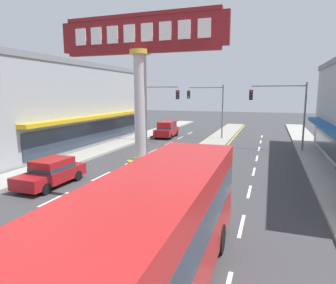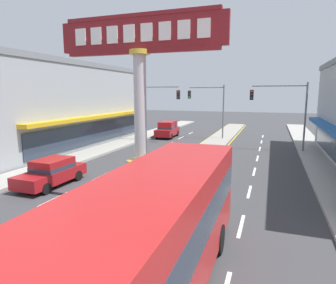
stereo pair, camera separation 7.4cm
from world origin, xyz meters
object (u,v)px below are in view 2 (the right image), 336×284
traffic_light_right_side (285,105)px  sedan_near_right_lane (52,172)px  traffic_light_median_far (210,103)px  suv_far_right_lane (168,129)px  storefront_left (59,105)px  traffic_light_left_side (153,103)px  bus_near_left_lane (144,244)px  district_sign (140,109)px

traffic_light_right_side → sedan_near_right_lane: 20.13m
traffic_light_median_far → suv_far_right_lane: (-5.01, -0.54, -3.21)m
storefront_left → traffic_light_median_far: storefront_left is taller
traffic_light_left_side → bus_near_left_lane: bearing=-68.3°
traffic_light_median_far → suv_far_right_lane: 5.98m
sedan_near_right_lane → traffic_light_right_side: bearing=50.0°
district_sign → suv_far_right_lane: bearing=106.3°
traffic_light_left_side → bus_near_left_lane: (9.45, -23.70, -2.38)m
suv_far_right_lane → district_sign: bearing=-73.7°
bus_near_left_lane → traffic_light_right_side: bearing=81.1°
district_sign → suv_far_right_lane: (-6.24, 21.28, -3.55)m
traffic_light_left_side → sedan_near_right_lane: bearing=-89.0°
bus_near_left_lane → traffic_light_left_side: bearing=111.7°
traffic_light_median_far → district_sign: bearing=-86.8°
district_sign → traffic_light_median_far: size_ratio=1.36×
traffic_light_median_far → sedan_near_right_lane: 21.38m
traffic_light_right_side → suv_far_right_lane: traffic_light_right_side is taller
traffic_light_median_far → storefront_left: bearing=-145.7°
district_sign → traffic_light_left_side: bearing=110.5°
district_sign → storefront_left: district_sign is taller
sedan_near_right_lane → bus_near_left_lane: bus_near_left_lane is taller
district_sign → sedan_near_right_lane: (-6.23, 1.31, -3.75)m
traffic_light_median_far → sedan_near_right_lane: size_ratio=1.43×
traffic_light_right_side → suv_far_right_lane: size_ratio=1.32×
traffic_light_left_side → storefront_left: bearing=-149.6°
district_sign → traffic_light_median_far: bearing=93.2°
traffic_light_median_far → bus_near_left_lane: traffic_light_median_far is taller
district_sign → bus_near_left_lane: 7.42m
traffic_light_right_side → district_sign: bearing=-111.6°
storefront_left → traffic_light_median_far: bearing=34.3°
storefront_left → sedan_near_right_lane: bearing=-52.8°
district_sign → storefront_left: 19.41m
traffic_light_right_side → suv_far_right_lane: 14.01m
district_sign → bus_near_left_lane: (2.93, -6.27, -2.67)m
sedan_near_right_lane → bus_near_left_lane: bearing=-39.6°
traffic_light_right_side → traffic_light_median_far: 9.40m
storefront_left → bus_near_left_lane: storefront_left is taller
traffic_light_left_side → district_sign: bearing=-69.5°
storefront_left → traffic_light_left_side: storefront_left is taller
sedan_near_right_lane → suv_far_right_lane: 19.97m
district_sign → traffic_light_right_side: (6.52, 16.49, -0.29)m
district_sign → sedan_near_right_lane: size_ratio=1.94×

